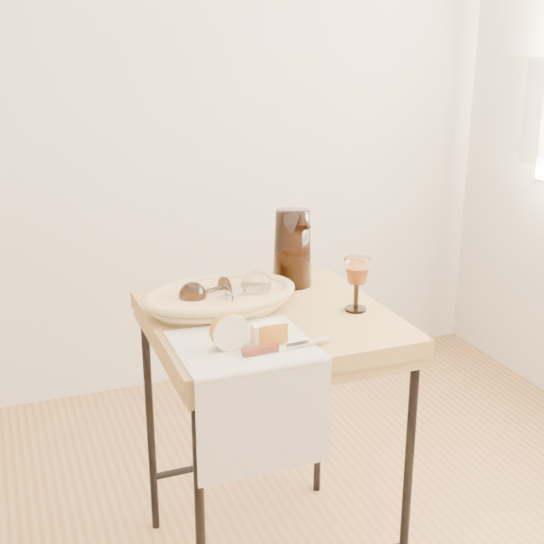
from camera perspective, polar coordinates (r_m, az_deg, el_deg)
name	(u,v)px	position (r m, az deg, el deg)	size (l,w,h in m)	color
wall_back	(74,69)	(2.98, -15.01, 14.91)	(3.60, 0.00, 2.70)	beige
side_table	(269,444)	(2.11, -0.20, -13.15)	(0.61, 0.61, 0.78)	brown
tea_towel	(244,345)	(1.74, -2.20, -5.68)	(0.32, 0.28, 0.01)	beige
bread_basket	(221,300)	(1.96, -3.97, -2.17)	(0.37, 0.25, 0.05)	#9F7A5C
goblet_lying_a	(207,292)	(1.96, -5.06, -1.52)	(0.12, 0.07, 0.07)	#362314
goblet_lying_b	(243,290)	(1.95, -2.24, -1.40)	(0.14, 0.08, 0.08)	white
pitcher	(292,248)	(2.12, 1.57, 1.86)	(0.16, 0.24, 0.26)	black
wine_goblet	(356,284)	(1.94, 6.53, -0.94)	(0.07, 0.07, 0.15)	white
apple_half	(228,330)	(1.71, -3.38, -4.51)	(0.09, 0.05, 0.09)	#B12105
apple_wedge	(267,333)	(1.74, -0.40, -4.71)	(0.07, 0.04, 0.05)	#FFE8C1
table_knife	(283,346)	(1.71, 0.88, -5.71)	(0.21, 0.02, 0.02)	silver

